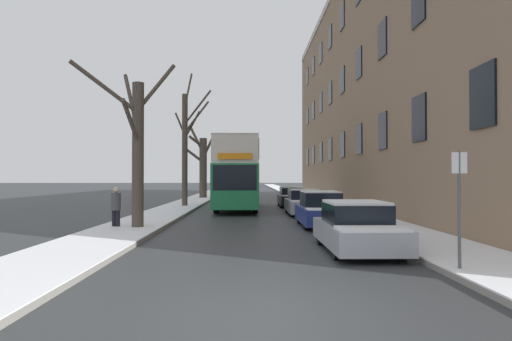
# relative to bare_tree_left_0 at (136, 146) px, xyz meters

# --- Properties ---
(ground_plane) EXTENTS (320.00, 320.00, 0.00)m
(ground_plane) POSITION_rel_bare_tree_left_0_xyz_m (4.66, -10.51, -3.23)
(ground_plane) COLOR #303335
(sidewalk_left) EXTENTS (2.59, 130.00, 0.16)m
(sidewalk_left) POSITION_rel_bare_tree_left_0_xyz_m (-0.32, 42.49, -3.15)
(sidewalk_left) COLOR gray
(sidewalk_left) RESTS_ON ground
(sidewalk_right) EXTENTS (2.59, 130.00, 0.16)m
(sidewalk_right) POSITION_rel_bare_tree_left_0_xyz_m (9.64, 42.49, -3.15)
(sidewalk_right) COLOR gray
(sidewalk_right) RESTS_ON ground
(terrace_facade_right) EXTENTS (9.10, 49.30, 17.11)m
(terrace_facade_right) POSITION_rel_bare_tree_left_0_xyz_m (15.42, 14.65, 5.33)
(terrace_facade_right) COLOR #8C7056
(terrace_facade_right) RESTS_ON ground
(bare_tree_left_0) EXTENTS (3.45, 3.62, 6.49)m
(bare_tree_left_0) POSITION_rel_bare_tree_left_0_xyz_m (0.00, 0.00, 0.00)
(bare_tree_left_0) COLOR #4C4238
(bare_tree_left_0) RESTS_ON ground
(bare_tree_left_1) EXTENTS (2.70, 2.41, 9.25)m
(bare_tree_left_1) POSITION_rel_bare_tree_left_0_xyz_m (0.07, 13.09, 1.01)
(bare_tree_left_1) COLOR #4C4238
(bare_tree_left_1) RESTS_ON ground
(bare_tree_left_2) EXTENTS (2.85, 3.57, 6.89)m
(bare_tree_left_2) POSITION_rel_bare_tree_left_0_xyz_m (-0.06, 25.23, 0.05)
(bare_tree_left_2) COLOR #4C4238
(bare_tree_left_2) RESTS_ON ground
(double_decker_bus) EXTENTS (2.58, 10.78, 4.37)m
(double_decker_bus) POSITION_rel_bare_tree_left_0_xyz_m (3.55, 11.65, -0.77)
(double_decker_bus) COLOR #1E7A47
(double_decker_bus) RESTS_ON ground
(parked_car_0) EXTENTS (1.83, 4.27, 1.38)m
(parked_car_0) POSITION_rel_bare_tree_left_0_xyz_m (7.27, -4.81, -2.60)
(parked_car_0) COLOR #9EA3AD
(parked_car_0) RESTS_ON ground
(parked_car_1) EXTENTS (1.73, 4.20, 1.47)m
(parked_car_1) POSITION_rel_bare_tree_left_0_xyz_m (7.27, 1.52, -2.56)
(parked_car_1) COLOR navy
(parked_car_1) RESTS_ON ground
(parked_car_2) EXTENTS (1.78, 4.60, 1.40)m
(parked_car_2) POSITION_rel_bare_tree_left_0_xyz_m (7.27, 7.49, -2.58)
(parked_car_2) COLOR #9EA3AD
(parked_car_2) RESTS_ON ground
(parked_car_3) EXTENTS (1.81, 4.57, 1.37)m
(parked_car_3) POSITION_rel_bare_tree_left_0_xyz_m (7.27, 14.20, -2.59)
(parked_car_3) COLOR black
(parked_car_3) RESTS_ON ground
(pedestrian_left_sidewalk) EXTENTS (0.36, 0.36, 1.66)m
(pedestrian_left_sidewalk) POSITION_rel_bare_tree_left_0_xyz_m (-0.83, 0.21, -2.32)
(pedestrian_left_sidewalk) COLOR black
(pedestrian_left_sidewalk) RESTS_ON ground
(street_sign_post) EXTENTS (0.32, 0.07, 2.59)m
(street_sign_post) POSITION_rel_bare_tree_left_0_xyz_m (8.64, -8.02, -1.75)
(street_sign_post) COLOR #4C4F54
(street_sign_post) RESTS_ON ground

